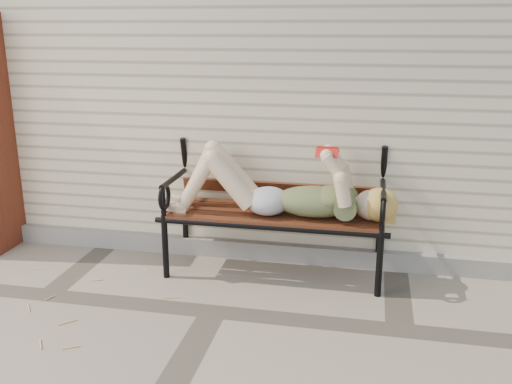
# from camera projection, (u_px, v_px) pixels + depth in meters

# --- Properties ---
(ground) EXTENTS (80.00, 80.00, 0.00)m
(ground) POSITION_uv_depth(u_px,v_px,m) (214.00, 312.00, 3.92)
(ground) COLOR gray
(ground) RESTS_ON ground
(house_wall) EXTENTS (8.00, 4.00, 3.00)m
(house_wall) POSITION_uv_depth(u_px,v_px,m) (284.00, 62.00, 6.31)
(house_wall) COLOR beige
(house_wall) RESTS_ON ground
(foundation_strip) EXTENTS (8.00, 0.10, 0.15)m
(foundation_strip) POSITION_uv_depth(u_px,v_px,m) (244.00, 249.00, 4.81)
(foundation_strip) COLOR gray
(foundation_strip) RESTS_ON ground
(garden_bench) EXTENTS (1.83, 0.73, 1.19)m
(garden_bench) POSITION_uv_depth(u_px,v_px,m) (277.00, 188.00, 4.45)
(garden_bench) COLOR black
(garden_bench) RESTS_ON ground
(reading_woman) EXTENTS (1.73, 0.39, 0.54)m
(reading_woman) POSITION_uv_depth(u_px,v_px,m) (276.00, 189.00, 4.30)
(reading_woman) COLOR #093543
(reading_woman) RESTS_ON ground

